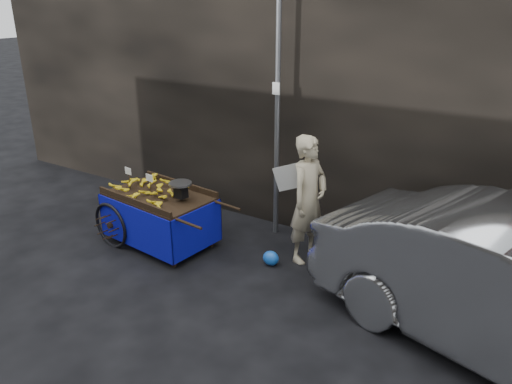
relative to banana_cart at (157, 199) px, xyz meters
The scene contains 6 objects.
ground 1.31m from the banana_cart, ahead, with size 80.00×80.00×0.00m, color black.
building_wall 3.48m from the banana_cart, 60.73° to the left, with size 13.50×2.00×5.00m.
street_pole 2.29m from the banana_cart, 43.84° to the left, with size 0.12×0.10×4.00m.
banana_cart is the anchor object (origin of this frame).
vendor 2.37m from the banana_cart, 19.87° to the left, with size 0.81×0.77×1.91m.
plastic_bag 2.01m from the banana_cart, 10.04° to the left, with size 0.25×0.20×0.22m, color blue.
Camera 1 is at (4.05, -5.24, 3.72)m, focal length 35.00 mm.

